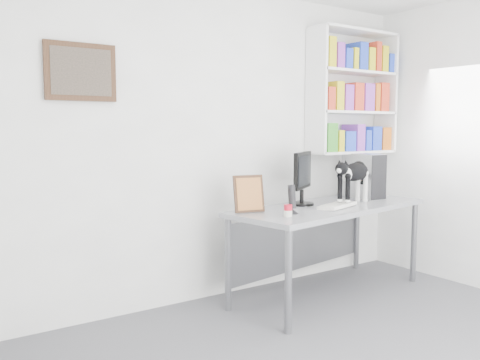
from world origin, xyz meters
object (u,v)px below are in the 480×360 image
Objects in this scene: desk at (329,250)px; soup_can at (288,211)px; keyboard at (337,205)px; speaker at (292,199)px; leaning_print at (249,193)px; cat at (354,182)px; pc_tower at (363,176)px; monitor at (302,178)px; bookshelf at (353,92)px.

desk is 0.85m from soup_can.
soup_can reaches higher than keyboard.
leaning_print is (-0.24, 0.25, 0.04)m from speaker.
pc_tower is at bearing 12.33° from cat.
pc_tower is 1.44m from leaning_print.
desk is at bearing -69.31° from monitor.
bookshelf is 2.87× the size of pc_tower.
leaning_print is (-0.61, -0.05, -0.08)m from monitor.
keyboard is 0.75m from pc_tower.
pc_tower is at bearing -31.16° from monitor.
bookshelf reaches higher than cat.
pc_tower is 1.38× the size of leaning_print.
pc_tower is (-0.08, -0.23, -0.82)m from bookshelf.
monitor is at bearing 103.13° from keyboard.
monitor is 0.39m from keyboard.
desk is at bearing 56.24° from keyboard.
desk is at bearing 7.22° from leaning_print.
speaker reaches higher than keyboard.
bookshelf reaches higher than speaker.
soup_can reaches higher than desk.
leaning_print reaches higher than speaker.
soup_can is (-1.30, -0.42, -0.17)m from pc_tower.
pc_tower is 1.38m from soup_can.
leaning_print reaches higher than soup_can.
keyboard is 4.61× the size of soup_can.
pc_tower is 0.45m from cat.
desk is 4.07× the size of monitor.
cat is at bearing 11.38° from soup_can.
monitor reaches higher than leaning_print.
speaker is (-1.19, -0.33, -0.10)m from pc_tower.
pc_tower is (0.66, 0.31, 0.20)m from keyboard.
cat is at bearing 5.51° from leaning_print.
desk is 0.79m from speaker.
pc_tower is 0.69× the size of cat.
speaker is 0.81m from cat.
leaning_print is (-0.81, 0.09, 0.56)m from desk.
cat is at bearing 19.52° from speaker.
desk is 0.90m from pc_tower.
keyboard is 1.00× the size of pc_tower.
pc_tower reaches higher than cat.
desk is 0.44m from keyboard.
desk is 6.26× the size of leaning_print.
keyboard is 0.69× the size of cat.
leaning_print is at bearing 151.35° from monitor.
bookshelf reaches higher than leaning_print.
monitor is 1.11× the size of pc_tower.
monitor is 0.48m from cat.
bookshelf is at bearing -17.12° from monitor.
bookshelf is 3.97× the size of leaning_print.
soup_can is 0.95m from cat.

